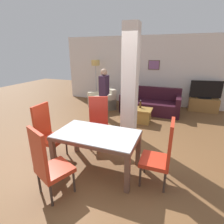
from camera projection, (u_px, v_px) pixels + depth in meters
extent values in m
plane|color=brown|center=(98.00, 168.00, 3.34)|extent=(18.00, 18.00, 0.00)
cube|color=silver|center=(147.00, 71.00, 7.06)|extent=(7.20, 0.06, 2.70)
cube|color=brown|center=(154.00, 65.00, 6.85)|extent=(0.44, 0.02, 0.36)
cube|color=#8C598C|center=(154.00, 65.00, 6.84)|extent=(0.40, 0.01, 0.32)
cube|color=silver|center=(130.00, 86.00, 4.06)|extent=(0.34, 0.33, 2.70)
cube|color=brown|center=(86.00, 146.00, 2.76)|extent=(1.48, 0.06, 0.06)
cube|color=brown|center=(105.00, 127.00, 3.47)|extent=(1.48, 0.06, 0.06)
cube|color=brown|center=(63.00, 129.00, 3.35)|extent=(0.06, 0.74, 0.06)
cube|color=brown|center=(135.00, 142.00, 2.88)|extent=(0.06, 0.74, 0.06)
cube|color=silver|center=(97.00, 134.00, 3.10)|extent=(1.46, 0.84, 0.01)
cube|color=brown|center=(53.00, 156.00, 3.13)|extent=(0.08, 0.08, 0.66)
cube|color=brown|center=(127.00, 174.00, 2.67)|extent=(0.08, 0.08, 0.66)
cube|color=brown|center=(76.00, 138.00, 3.80)|extent=(0.08, 0.08, 0.66)
cube|color=brown|center=(138.00, 150.00, 3.33)|extent=(0.08, 0.08, 0.66)
cube|color=red|center=(52.00, 139.00, 3.54)|extent=(0.46, 0.46, 0.07)
cube|color=red|center=(42.00, 121.00, 3.49)|extent=(0.05, 0.44, 0.69)
cylinder|color=#3D2E27|center=(67.00, 146.00, 3.72)|extent=(0.04, 0.04, 0.38)
cylinder|color=#3D2E27|center=(55.00, 156.00, 3.39)|extent=(0.04, 0.04, 0.38)
cylinder|color=#3D2E27|center=(52.00, 143.00, 3.85)|extent=(0.04, 0.04, 0.38)
cylinder|color=#3D2E27|center=(40.00, 152.00, 3.51)|extent=(0.04, 0.04, 0.38)
cube|color=red|center=(99.00, 129.00, 4.00)|extent=(0.60, 0.60, 0.07)
cube|color=red|center=(98.00, 111.00, 4.07)|extent=(0.42, 0.22, 0.69)
cylinder|color=#3D2E27|center=(107.00, 142.00, 3.90)|extent=(0.04, 0.04, 0.38)
cylinder|color=#3D2E27|center=(90.00, 142.00, 3.89)|extent=(0.04, 0.04, 0.38)
cylinder|color=#3D2E27|center=(107.00, 134.00, 4.26)|extent=(0.04, 0.04, 0.38)
cylinder|color=#3D2E27|center=(91.00, 135.00, 4.25)|extent=(0.04, 0.04, 0.38)
cube|color=red|center=(55.00, 170.00, 2.64)|extent=(0.60, 0.60, 0.07)
cube|color=red|center=(38.00, 153.00, 2.37)|extent=(0.42, 0.22, 0.69)
cylinder|color=#3D2E27|center=(61.00, 171.00, 2.96)|extent=(0.04, 0.04, 0.38)
cylinder|color=#3D2E27|center=(74.00, 182.00, 2.71)|extent=(0.04, 0.04, 0.38)
cylinder|color=#3D2E27|center=(39.00, 182.00, 2.71)|extent=(0.04, 0.04, 0.38)
cylinder|color=#3D2E27|center=(51.00, 195.00, 2.46)|extent=(0.04, 0.04, 0.38)
cube|color=red|center=(155.00, 161.00, 2.85)|extent=(0.46, 0.46, 0.07)
cube|color=red|center=(170.00, 142.00, 2.66)|extent=(0.05, 0.44, 0.69)
cylinder|color=#3D2E27|center=(140.00, 177.00, 2.82)|extent=(0.04, 0.04, 0.38)
cylinder|color=#3D2E27|center=(145.00, 163.00, 3.16)|extent=(0.04, 0.04, 0.38)
cylinder|color=#3D2E27|center=(164.00, 183.00, 2.69)|extent=(0.04, 0.04, 0.38)
cylinder|color=#3D2E27|center=(166.00, 168.00, 3.03)|extent=(0.04, 0.04, 0.38)
cube|color=#34121F|center=(150.00, 107.00, 6.31)|extent=(2.04, 0.91, 0.42)
cube|color=#34121F|center=(152.00, 93.00, 6.49)|extent=(2.04, 0.18, 0.45)
cube|color=#34121F|center=(178.00, 106.00, 5.95)|extent=(0.16, 0.91, 0.67)
cube|color=#34121F|center=(125.00, 101.00, 6.59)|extent=(0.16, 0.91, 0.67)
cube|color=beige|center=(102.00, 103.00, 6.75)|extent=(1.21, 1.21, 0.40)
cube|color=beige|center=(109.00, 93.00, 6.76)|extent=(0.74, 0.72, 0.37)
cube|color=beige|center=(105.00, 103.00, 6.41)|extent=(0.69, 0.71, 0.60)
cube|color=beige|center=(98.00, 99.00, 7.02)|extent=(0.69, 0.71, 0.60)
cube|color=olive|center=(141.00, 109.00, 5.38)|extent=(0.67, 0.52, 0.04)
cube|color=olive|center=(140.00, 116.00, 5.45)|extent=(0.59, 0.44, 0.39)
cylinder|color=#4C2D14|center=(140.00, 105.00, 5.45)|extent=(0.07, 0.07, 0.17)
cylinder|color=#4C2D14|center=(141.00, 102.00, 5.42)|extent=(0.03, 0.03, 0.06)
cylinder|color=#B7B7BC|center=(141.00, 100.00, 5.40)|extent=(0.03, 0.03, 0.01)
cube|color=#9B6935|center=(203.00, 105.00, 6.44)|extent=(1.00, 0.40, 0.49)
cube|color=black|center=(204.00, 98.00, 6.35)|extent=(0.45, 0.27, 0.03)
cube|color=black|center=(206.00, 89.00, 6.25)|extent=(1.06, 0.22, 0.61)
cylinder|color=#B7B7BC|center=(97.00, 101.00, 7.80)|extent=(0.31, 0.31, 0.02)
cylinder|color=#B7B7BC|center=(96.00, 84.00, 7.54)|extent=(0.04, 0.04, 1.53)
cylinder|color=#E5BC66|center=(96.00, 63.00, 7.26)|extent=(0.34, 0.34, 0.22)
cylinder|color=#344D62|center=(105.00, 106.00, 5.81)|extent=(0.13, 0.13, 0.78)
cylinder|color=#344D62|center=(104.00, 107.00, 5.66)|extent=(0.13, 0.13, 0.78)
cube|color=#36233C|center=(104.00, 85.00, 5.51)|extent=(0.24, 0.39, 0.62)
sphere|color=tan|center=(104.00, 72.00, 5.37)|extent=(0.21, 0.21, 0.21)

